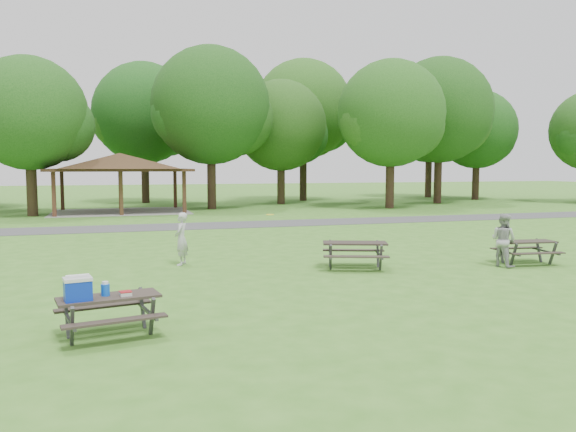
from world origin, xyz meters
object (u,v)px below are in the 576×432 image
(picnic_table_near, at_px, (99,299))
(picnic_table_middle, at_px, (355,248))
(frisbee_thrower, at_px, (181,239))
(frisbee_catcher, at_px, (503,240))

(picnic_table_near, bearing_deg, picnic_table_middle, 34.90)
(picnic_table_near, height_order, frisbee_thrower, frisbee_thrower)
(frisbee_thrower, xyz_separation_m, frisbee_catcher, (8.89, -3.00, -0.00))
(picnic_table_near, distance_m, frisbee_catcher, 11.64)
(frisbee_thrower, bearing_deg, frisbee_catcher, 95.26)
(picnic_table_middle, relative_size, frisbee_catcher, 1.41)
(frisbee_thrower, distance_m, frisbee_catcher, 9.39)
(frisbee_thrower, relative_size, frisbee_catcher, 1.01)
(picnic_table_middle, bearing_deg, frisbee_catcher, -13.17)
(frisbee_catcher, bearing_deg, picnic_table_middle, 58.70)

